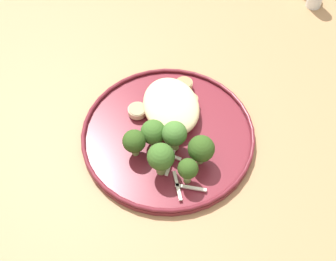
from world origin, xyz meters
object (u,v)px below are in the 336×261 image
object	(u,v)px
broccoli_floret_left_leaning	(201,149)
broccoli_floret_tall_stalk	(156,132)
broccoli_floret_near_rim	(188,169)
seared_scallop_right_edge	(184,84)
seared_scallop_half_hidden	(191,101)
broccoli_floret_center_pile	(134,142)
seared_scallop_on_noodles	(167,111)
seared_scallop_front_small	(190,114)
broccoli_floret_rear_charred	(174,134)
seared_scallop_rear_pale	(137,111)
dinner_plate	(168,134)
seared_scallop_tilted_round	(182,93)
broccoli_floret_small_sprig	(159,158)

from	to	relation	value
broccoli_floret_left_leaning	broccoli_floret_tall_stalk	xyz separation A→B (m)	(-0.05, -0.06, -0.00)
broccoli_floret_near_rim	seared_scallop_right_edge	bearing A→B (deg)	166.49
seared_scallop_half_hidden	seared_scallop_right_edge	bearing A→B (deg)	-178.83
broccoli_floret_center_pile	broccoli_floret_near_rim	bearing A→B (deg)	44.72
seared_scallop_on_noodles	broccoli_floret_left_leaning	world-z (taller)	broccoli_floret_left_leaning
seared_scallop_on_noodles	seared_scallop_front_small	distance (m)	0.04
broccoli_floret_rear_charred	seared_scallop_rear_pale	bearing A→B (deg)	-151.42
seared_scallop_rear_pale	broccoli_floret_near_rim	xyz separation A→B (m)	(0.15, 0.05, 0.02)
dinner_plate	seared_scallop_front_small	bearing A→B (deg)	119.13
seared_scallop_on_noodles	broccoli_floret_center_pile	xyz separation A→B (m)	(0.06, -0.07, 0.02)
dinner_plate	seared_scallop_right_edge	xyz separation A→B (m)	(-0.09, 0.05, 0.01)
seared_scallop_on_noodles	broccoli_floret_near_rim	size ratio (longest dim) A/B	0.57
broccoli_floret_left_leaning	seared_scallop_half_hidden	bearing A→B (deg)	172.01
seared_scallop_front_small	seared_scallop_tilted_round	xyz separation A→B (m)	(-0.05, -0.00, 0.00)
seared_scallop_front_small	broccoli_floret_near_rim	xyz separation A→B (m)	(0.12, -0.04, 0.02)
broccoli_floret_near_rim	broccoli_floret_center_pile	distance (m)	0.10
dinner_plate	broccoli_floret_left_leaning	distance (m)	0.08
seared_scallop_rear_pale	broccoli_floret_rear_charred	size ratio (longest dim) A/B	0.54
seared_scallop_rear_pale	broccoli_floret_left_leaning	xyz separation A→B (m)	(0.12, 0.08, 0.03)
broccoli_floret_left_leaning	broccoli_floret_rear_charred	world-z (taller)	same
dinner_plate	seared_scallop_tilted_round	distance (m)	0.08
dinner_plate	seared_scallop_rear_pale	distance (m)	0.07
broccoli_floret_small_sprig	broccoli_floret_center_pile	distance (m)	0.05
seared_scallop_on_noodles	seared_scallop_tilted_round	distance (m)	0.05
seared_scallop_rear_pale	broccoli_floret_tall_stalk	distance (m)	0.07
broccoli_floret_near_rim	broccoli_floret_center_pile	xyz separation A→B (m)	(-0.07, -0.07, -0.00)
broccoli_floret_rear_charred	seared_scallop_half_hidden	bearing A→B (deg)	148.00
dinner_plate	seared_scallop_right_edge	world-z (taller)	seared_scallop_right_edge
seared_scallop_front_small	seared_scallop_tilted_round	bearing A→B (deg)	-177.57
seared_scallop_front_small	broccoli_floret_rear_charred	world-z (taller)	broccoli_floret_rear_charred
dinner_plate	broccoli_floret_tall_stalk	bearing A→B (deg)	-59.63
broccoli_floret_small_sprig	broccoli_floret_near_rim	distance (m)	0.05
dinner_plate	seared_scallop_tilted_round	world-z (taller)	seared_scallop_tilted_round
broccoli_floret_left_leaning	broccoli_floret_center_pile	size ratio (longest dim) A/B	1.11
broccoli_floret_center_pile	broccoli_floret_rear_charred	bearing A→B (deg)	86.15
seared_scallop_rear_pale	broccoli_floret_rear_charred	distance (m)	0.10
seared_scallop_right_edge	broccoli_floret_tall_stalk	size ratio (longest dim) A/B	0.57
seared_scallop_front_small	broccoli_floret_left_leaning	size ratio (longest dim) A/B	0.55
seared_scallop_tilted_round	broccoli_floret_tall_stalk	xyz separation A→B (m)	(0.08, -0.07, 0.02)
dinner_plate	broccoli_floret_small_sprig	xyz separation A→B (m)	(0.07, -0.03, 0.04)
dinner_plate	seared_scallop_half_hidden	size ratio (longest dim) A/B	11.29
broccoli_floret_near_rim	broccoli_floret_small_sprig	bearing A→B (deg)	-124.75
dinner_plate	broccoli_floret_tall_stalk	world-z (taller)	broccoli_floret_tall_stalk
seared_scallop_on_noodles	dinner_plate	bearing A→B (deg)	-11.57
seared_scallop_front_small	broccoli_floret_tall_stalk	world-z (taller)	broccoli_floret_tall_stalk
broccoli_floret_left_leaning	broccoli_floret_near_rim	world-z (taller)	broccoli_floret_left_leaning
broccoli_floret_rear_charred	seared_scallop_on_noodles	bearing A→B (deg)	175.93
dinner_plate	broccoli_floret_rear_charred	size ratio (longest dim) A/B	4.84
broccoli_floret_small_sprig	broccoli_floret_center_pile	xyz separation A→B (m)	(-0.04, -0.03, -0.01)
broccoli_floret_rear_charred	broccoli_floret_near_rim	xyz separation A→B (m)	(0.06, 0.00, -0.00)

